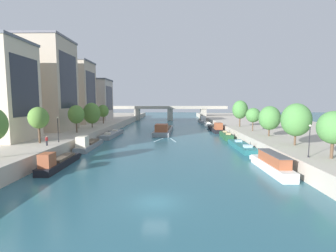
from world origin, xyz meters
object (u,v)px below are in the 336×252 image
Objects in this scene: tree_right_midway at (270,118)px; moored_boat_left_upstream at (88,144)px; tree_right_second at (253,115)px; tree_left_second at (103,111)px; moored_boat_left_downstream at (112,134)px; tree_left_midway at (76,114)px; lamppost_right_bank at (309,139)px; tree_right_nearest at (240,110)px; moored_boat_right_downstream at (242,146)px; barge_midriver at (164,130)px; tree_right_distant at (333,128)px; tree_right_far at (296,120)px; moored_boat_left_second at (58,162)px; tree_left_past_mid at (92,113)px; moored_boat_right_near at (272,164)px; moored_boat_right_far at (208,124)px; lamppost_left_bank at (58,128)px; bridge_far at (170,111)px; person_on_quay at (47,140)px; moored_boat_right_gap_after at (202,121)px; tree_left_end_of_row at (39,118)px; moored_boat_right_upstream at (226,135)px; moored_boat_right_midway at (216,128)px.

moored_boat_left_upstream is at bearing -175.98° from tree_right_midway.
tree_left_second is at bearing 155.34° from tree_right_second.
tree_left_midway reaches higher than moored_boat_left_downstream.
tree_left_midway is 47.28m from lamppost_right_bank.
tree_right_nearest is (-0.22, 10.77, 1.03)m from tree_right_second.
tree_left_midway is (-36.83, 7.06, 6.07)m from moored_boat_right_downstream.
tree_right_distant is at bearing -61.37° from barge_midriver.
tree_right_far is (6.28, -8.55, 6.04)m from moored_boat_right_downstream.
tree_right_distant is at bearing -43.26° from moored_boat_left_downstream.
tree_left_past_mid is at bearing 100.90° from moored_boat_left_second.
moored_boat_left_upstream is at bearing 168.16° from tree_right_far.
moored_boat_right_downstream is at bearing -55.28° from barge_midriver.
tree_left_midway reaches higher than moored_boat_right_near.
lamppost_left_bank is (-34.25, -51.89, 4.11)m from moored_boat_right_far.
moored_boat_left_downstream is at bearing -104.61° from bridge_far.
person_on_quay is at bearing -102.65° from bridge_far.
moored_boat_right_gap_after is 2.21× the size of tree_right_distant.
tree_right_nearest is at bearing 45.16° from moored_boat_left_second.
tree_right_distant is at bearing -13.35° from lamppost_right_bank.
tree_right_midway is (37.15, -15.08, 5.58)m from moored_boat_left_downstream.
tree_right_far reaches higher than moored_boat_right_downstream.
moored_boat_left_second is at bearing -49.14° from person_on_quay.
tree_left_past_mid is 4.30× the size of person_on_quay.
moored_boat_left_downstream is 8.48m from tree_left_past_mid.
moored_boat_right_downstream is at bearing -104.18° from tree_right_nearest.
moored_boat_left_downstream is 52.86m from moored_boat_right_gap_after.
barge_midriver is 13.73× the size of person_on_quay.
tree_right_second is at bearing 93.32° from tree_right_midway.
tree_right_midway is (6.71, 18.04, 5.04)m from moored_boat_right_near.
barge_midriver is at bearing 70.78° from moored_boat_left_second.
moored_boat_left_second is at bearing 175.80° from lamppost_right_bank.
tree_left_end_of_row is (-6.51, -24.45, 6.17)m from moored_boat_left_downstream.
tree_left_end_of_row is at bearing 178.49° from tree_right_far.
tree_right_second is 3.53× the size of person_on_quay.
moored_boat_right_gap_after is 2.08× the size of tree_left_midway.
tree_left_midway is (0.67, 14.45, -0.14)m from tree_left_end_of_row.
moored_boat_left_upstream is 17.72m from moored_boat_left_downstream.
tree_left_midway is 49.74m from tree_right_distant.
lamppost_right_bank is 39.27m from person_on_quay.
tree_left_second reaches higher than barge_midriver.
tree_right_midway is at bearing -20.79° from tree_left_past_mid.
moored_boat_left_upstream is at bearing 68.94° from person_on_quay.
moored_boat_left_downstream is 2.70× the size of tree_right_second.
tree_left_second is at bearing 156.23° from moored_boat_right_upstream.
tree_right_far reaches higher than tree_left_midway.
moored_boat_right_midway is at bearing -71.76° from bridge_far.
tree_right_distant is at bearing -89.94° from tree_right_midway.
tree_right_distant is 39.46m from tree_right_nearest.
moored_boat_right_gap_after is 2.14× the size of tree_left_second.
moored_boat_left_upstream is at bearing -101.58° from bridge_far.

